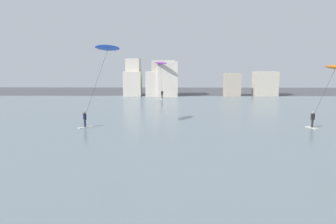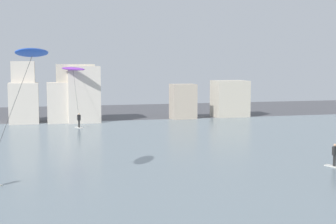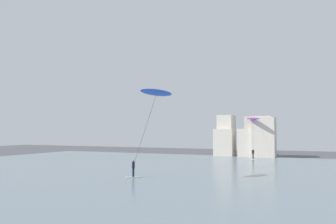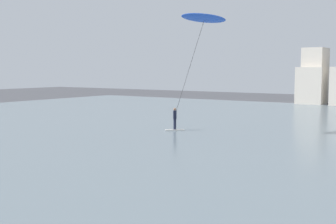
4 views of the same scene
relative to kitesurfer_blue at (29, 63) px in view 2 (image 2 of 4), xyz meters
The scene contains 4 objects.
water_bay 10.39m from the kitesurfer_blue, 43.66° to the left, with size 84.00×52.00×0.10m, color gray.
far_shore_buildings 32.82m from the kitesurfer_blue, 77.35° to the left, with size 30.22×5.91×7.42m.
kitesurfer_blue is the anchor object (origin of this frame).
kitesurfer_purple 28.39m from the kitesurfer_blue, 81.60° to the left, with size 3.19×5.23×6.72m.
Camera 2 is at (-4.53, -3.91, 7.55)m, focal length 53.71 mm.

